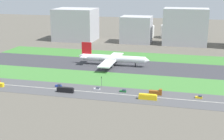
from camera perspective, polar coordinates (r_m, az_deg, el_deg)
name	(u,v)px	position (r m, az deg, el deg)	size (l,w,h in m)	color
ground_plane	(128,66)	(281.23, 2.80, 0.67)	(800.00, 800.00, 0.00)	#5B564C
runway	(128,66)	(281.22, 2.80, 0.68)	(280.00, 46.00, 0.10)	#38383D
grass_median_north	(136,56)	(320.39, 4.25, 2.49)	(280.00, 36.00, 0.10)	#3D7A33
grass_median_south	(117,79)	(242.65, 0.90, -1.71)	(280.00, 36.00, 0.10)	#427F38
highway	(106,93)	(213.18, -1.06, -4.16)	(280.00, 28.00, 0.10)	#4C4C4F
highway_centerline	(106,93)	(213.16, -1.06, -4.15)	(266.00, 0.50, 0.01)	silver
airliner	(112,58)	(282.76, -0.03, 2.07)	(65.00, 56.00, 19.70)	white
bus_1	(65,90)	(216.42, -8.33, -3.53)	(11.60, 2.50, 3.50)	black
car_4	(123,91)	(215.14, 2.02, -3.74)	(4.40, 1.80, 2.00)	#19662D
bus_0	(148,97)	(202.74, 6.40, -4.78)	(11.60, 2.50, 3.50)	yellow
truck_0	(156,92)	(211.73, 7.84, -3.98)	(8.40, 2.50, 4.00)	brown
car_1	(97,89)	(219.46, -2.68, -3.35)	(4.40, 1.80, 2.00)	silver
car_0	(199,97)	(211.17, 15.30, -4.67)	(4.40, 1.80, 2.00)	yellow
car_2	(59,86)	(228.87, -9.51, -2.76)	(4.40, 1.80, 2.00)	navy
traffic_light	(102,81)	(225.45, -1.88, -1.93)	(0.36, 0.50, 7.20)	#4C4C51
terminal_building	(76,24)	(409.93, -6.50, 8.08)	(50.52, 39.96, 39.75)	#B2B2B7
hangar_building	(136,30)	(390.33, 4.36, 7.20)	(36.33, 27.72, 32.00)	#B2B2B7
office_tower	(185,27)	(384.25, 12.96, 7.53)	(50.45, 27.66, 42.69)	#B2B2B7
fuel_tank_west	(146,31)	(434.60, 6.15, 6.91)	(20.99, 20.99, 15.71)	silver
fuel_tank_centre	(169,32)	(431.45, 10.20, 6.77)	(22.48, 22.48, 16.89)	silver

